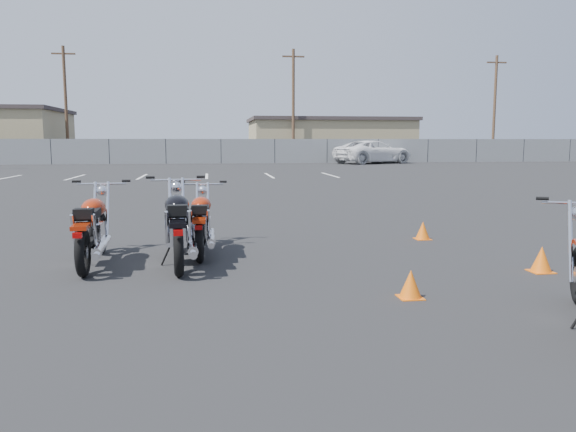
{
  "coord_description": "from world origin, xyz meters",
  "views": [
    {
      "loc": [
        -0.86,
        -6.98,
        1.68
      ],
      "look_at": [
        0.2,
        0.6,
        0.65
      ],
      "focal_mm": 35.0,
      "sensor_mm": 36.0,
      "label": 1
    }
  ],
  "objects": [
    {
      "name": "motorcycle_front_red",
      "position": [
        -2.45,
        0.84,
        0.49
      ],
      "size": [
        0.86,
        2.22,
        1.09
      ],
      "color": "black",
      "rests_on": "ground"
    },
    {
      "name": "training_cone_extra",
      "position": [
        1.26,
        -1.35,
        0.15
      ],
      "size": [
        0.26,
        0.26,
        0.31
      ],
      "color": "orange",
      "rests_on": "ground"
    },
    {
      "name": "white_van",
      "position": [
        11.16,
        33.43,
        1.33
      ],
      "size": [
        5.44,
        7.52,
        2.66
      ],
      "primitive_type": "imported",
      "rotation": [
        0.0,
        0.0,
        2.0
      ],
      "color": "white",
      "rests_on": "ground"
    },
    {
      "name": "parking_line_stripes",
      "position": [
        -2.5,
        20.0,
        0.0
      ],
      "size": [
        15.12,
        4.0,
        0.01
      ],
      "color": "silver",
      "rests_on": "ground"
    },
    {
      "name": "tan_building_east",
      "position": [
        10.0,
        44.0,
        1.86
      ],
      "size": [
        14.4,
        9.4,
        3.7
      ],
      "color": "#978962",
      "rests_on": "ground"
    },
    {
      "name": "ground",
      "position": [
        0.0,
        0.0,
        0.0
      ],
      "size": [
        120.0,
        120.0,
        0.0
      ],
      "primitive_type": "plane",
      "color": "black",
      "rests_on": "ground"
    },
    {
      "name": "chainlink_fence",
      "position": [
        -0.0,
        35.0,
        0.9
      ],
      "size": [
        80.06,
        0.06,
        1.8
      ],
      "color": "slate",
      "rests_on": "ground"
    },
    {
      "name": "motorcycle_second_black",
      "position": [
        -1.3,
        0.74,
        0.52
      ],
      "size": [
        0.9,
        2.33,
        1.14
      ],
      "color": "black",
      "rests_on": "ground"
    },
    {
      "name": "training_cone_far",
      "position": [
        3.35,
        -0.43,
        0.17
      ],
      "size": [
        0.28,
        0.28,
        0.34
      ],
      "color": "orange",
      "rests_on": "ground"
    },
    {
      "name": "motorcycle_third_red",
      "position": [
        -0.99,
        1.42,
        0.46
      ],
      "size": [
        0.81,
        2.09,
        1.02
      ],
      "color": "black",
      "rests_on": "ground"
    },
    {
      "name": "training_cone_near",
      "position": [
        2.75,
        2.1,
        0.15
      ],
      "size": [
        0.26,
        0.26,
        0.31
      ],
      "color": "orange",
      "rests_on": "ground"
    },
    {
      "name": "utility_pole_c",
      "position": [
        6.0,
        39.0,
        4.69
      ],
      "size": [
        1.8,
        0.24,
        9.0
      ],
      "color": "#463020",
      "rests_on": "ground"
    },
    {
      "name": "utility_pole_d",
      "position": [
        24.0,
        40.0,
        4.69
      ],
      "size": [
        1.8,
        0.24,
        9.0
      ],
      "color": "#463020",
      "rests_on": "ground"
    },
    {
      "name": "utility_pole_b",
      "position": [
        -12.0,
        40.0,
        4.69
      ],
      "size": [
        1.8,
        0.24,
        9.0
      ],
      "color": "#463020",
      "rests_on": "ground"
    }
  ]
}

